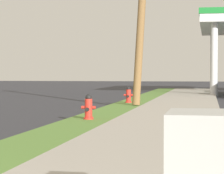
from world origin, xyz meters
TOP-DOWN VIEW (x-y plane):
  - fire_hydrant_second at (0.70, 10.71)m, footprint 0.42×0.38m
  - fire_hydrant_third at (0.61, 18.98)m, footprint 0.42×0.37m
  - utility_pole_midground at (1.39, 17.58)m, footprint 0.97×1.55m

SIDE VIEW (x-z plane):
  - fire_hydrant_second at x=0.70m, z-range 0.07..0.82m
  - fire_hydrant_third at x=0.61m, z-range 0.07..0.82m
  - utility_pole_midground at x=1.39m, z-range 0.20..8.20m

